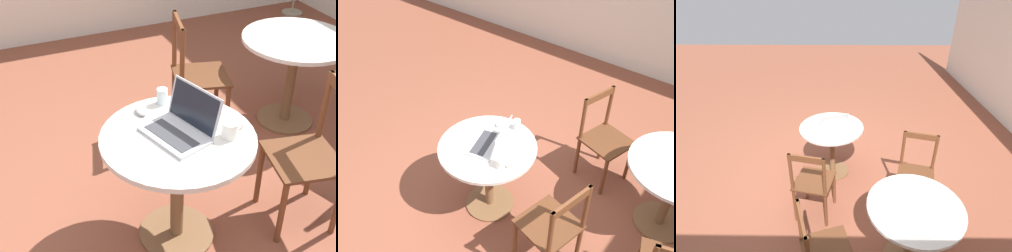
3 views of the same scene
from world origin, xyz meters
TOP-DOWN VIEW (x-y plane):
  - ground_plane at (0.00, 0.00)m, footprint 16.00×16.00m
  - cafe_table_near at (-0.02, 0.07)m, footprint 0.83×0.83m
  - cafe_table_mid at (1.32, 0.85)m, footprint 0.83×0.83m
  - chair_near_right at (0.76, -0.10)m, footprint 0.48×0.48m
  - chair_mid_left at (0.58, 1.05)m, footprint 0.50×0.50m
  - laptop at (0.00, 0.08)m, footprint 0.37×0.42m
  - mouse at (-0.12, 0.35)m, footprint 0.06×0.10m
  - mug at (0.22, -0.05)m, footprint 0.13×0.09m
  - drinking_glass at (0.03, 0.40)m, footprint 0.06×0.06m

SIDE VIEW (x-z plane):
  - ground_plane at x=0.00m, z-range 0.00..0.00m
  - chair_near_right at x=0.76m, z-range 0.00..0.93m
  - chair_mid_left at x=0.58m, z-range 0.00..0.93m
  - cafe_table_near at x=-0.02m, z-range 0.20..0.93m
  - cafe_table_mid at x=1.32m, z-range 0.20..0.93m
  - mouse at x=-0.12m, z-range 0.73..0.76m
  - mug at x=0.22m, z-range 0.73..0.82m
  - drinking_glass at x=0.03m, z-range 0.73..0.83m
  - laptop at x=0.00m, z-range 0.66..0.90m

